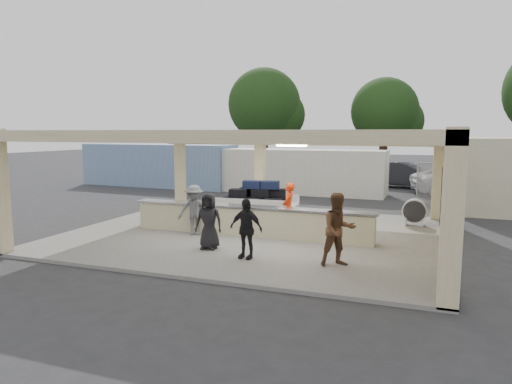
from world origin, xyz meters
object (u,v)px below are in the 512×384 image
at_px(baggage_handler, 289,208).
at_px(car_dark, 405,175).
at_px(car_white_a, 466,181).
at_px(container_white, 284,171).
at_px(luggage_cart, 257,201).
at_px(passenger_b, 246,229).
at_px(passenger_a, 338,230).
at_px(passenger_d, 209,221).
at_px(baggage_counter, 249,221).
at_px(drum_fan, 415,211).
at_px(container_blue, 158,165).
at_px(passenger_c, 194,210).

height_order(baggage_handler, car_dark, baggage_handler).
bearing_deg(car_dark, car_white_a, -112.71).
bearing_deg(container_white, luggage_cart, -77.02).
relative_size(luggage_cart, passenger_b, 1.76).
bearing_deg(passenger_a, passenger_d, 142.60).
xyz_separation_m(passenger_a, passenger_b, (-2.43, -0.16, -0.12)).
distance_m(baggage_counter, passenger_a, 4.10).
xyz_separation_m(drum_fan, passenger_d, (-5.50, -5.56, 0.30)).
distance_m(drum_fan, container_blue, 17.85).
height_order(car_dark, container_white, container_white).
xyz_separation_m(baggage_handler, passenger_c, (-2.79, -1.41, -0.02)).
height_order(luggage_cart, passenger_a, passenger_a).
height_order(passenger_b, passenger_d, passenger_d).
xyz_separation_m(passenger_b, container_white, (-3.16, 14.09, 0.33)).
xyz_separation_m(drum_fan, container_white, (-7.30, 7.97, 0.62)).
relative_size(baggage_handler, car_dark, 0.35).
relative_size(passenger_b, passenger_d, 0.99).
xyz_separation_m(luggage_cart, car_dark, (4.62, 14.29, -0.16)).
xyz_separation_m(drum_fan, car_white_a, (2.45, 10.19, 0.17)).
bearing_deg(passenger_c, container_white, 67.88).
height_order(baggage_counter, container_white, container_white).
relative_size(passenger_b, passenger_c, 0.98).
distance_m(baggage_counter, container_blue, 16.00).
bearing_deg(baggage_counter, passenger_a, -35.67).
height_order(drum_fan, baggage_handler, baggage_handler).
xyz_separation_m(baggage_counter, drum_fan, (5.02, 3.57, 0.03)).
bearing_deg(container_white, car_dark, 37.11).
height_order(drum_fan, car_dark, car_dark).
xyz_separation_m(passenger_c, car_white_a, (9.19, 14.29, -0.14)).
bearing_deg(baggage_counter, luggage_cart, 102.28).
xyz_separation_m(baggage_counter, container_blue, (-10.81, 11.77, 0.75)).
distance_m(passenger_c, passenger_d, 1.92).
height_order(passenger_b, container_blue, container_blue).
xyz_separation_m(passenger_c, passenger_d, (1.24, -1.47, -0.01)).
bearing_deg(passenger_a, container_white, 80.37).
height_order(passenger_d, car_white_a, passenger_d).
bearing_deg(luggage_cart, passenger_c, -122.54).
xyz_separation_m(passenger_a, passenger_c, (-5.03, 1.86, -0.10)).
relative_size(passenger_c, car_dark, 0.34).
xyz_separation_m(drum_fan, baggage_handler, (-3.95, -2.68, 0.32)).
distance_m(passenger_a, passenger_d, 3.81).
bearing_deg(car_white_a, luggage_cart, 127.22).
height_order(drum_fan, passenger_d, passenger_d).
height_order(baggage_counter, baggage_handler, baggage_handler).
height_order(luggage_cart, container_white, container_white).
distance_m(baggage_counter, passenger_d, 2.07).
distance_m(luggage_cart, drum_fan, 5.71).
bearing_deg(passenger_c, container_blue, 101.75).
bearing_deg(passenger_c, drum_fan, 6.52).
bearing_deg(passenger_c, car_white_a, 32.48).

